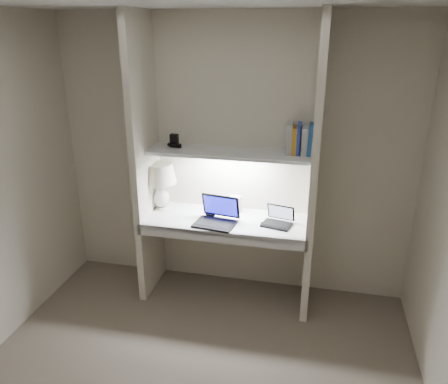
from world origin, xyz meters
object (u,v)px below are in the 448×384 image
(laptop_main, at_px, (217,217))
(speaker, at_px, (235,204))
(book_row, at_px, (301,140))
(laptop_netbook, at_px, (278,220))
(table_lamp, at_px, (160,179))

(laptop_main, distance_m, speaker, 0.30)
(laptop_main, distance_m, book_row, 0.97)
(speaker, bearing_deg, laptop_netbook, -11.96)
(book_row, bearing_deg, table_lamp, -177.93)
(laptop_main, height_order, laptop_netbook, laptop_main)
(table_lamp, relative_size, laptop_netbook, 1.54)
(table_lamp, xyz_separation_m, speaker, (0.68, 0.09, -0.22))
(laptop_netbook, distance_m, speaker, 0.46)
(book_row, bearing_deg, speaker, 175.38)
(table_lamp, bearing_deg, laptop_main, -18.40)
(table_lamp, xyz_separation_m, book_row, (1.24, 0.04, 0.42))
(speaker, bearing_deg, laptop_main, -96.62)
(speaker, bearing_deg, book_row, 9.01)
(laptop_main, xyz_separation_m, laptop_netbook, (0.52, 0.08, -0.01))
(laptop_main, height_order, book_row, book_row)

